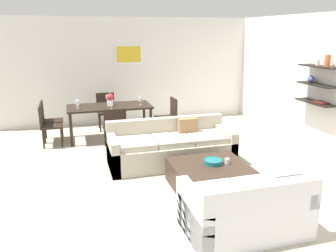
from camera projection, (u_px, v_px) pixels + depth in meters
The scene contains 20 objects.
ground_plane at pixel (179, 169), 5.97m from camera, with size 18.00×18.00×0.00m, color #BCB29E.
back_wall_unit at pixel (149, 70), 8.95m from camera, with size 8.40×0.09×2.70m.
right_wall_shelf_unit at pixel (311, 82), 6.95m from camera, with size 0.34×8.20×2.70m.
sofa_beige at pixel (171, 148), 6.18m from camera, with size 2.25×0.90×0.78m.
loveseat_white at pixel (245, 209), 4.04m from camera, with size 1.42×0.90×0.78m.
coffee_table at pixel (210, 176), 5.22m from camera, with size 1.14×1.03×0.38m.
decorative_bowl at pixel (213, 161), 5.20m from camera, with size 0.30×0.30×0.07m.
candle_jar at pixel (227, 161), 5.19m from camera, with size 0.07×0.07×0.09m, color silver.
dining_table at pixel (110, 109), 7.54m from camera, with size 1.84×0.85×0.75m.
dining_chair_left_near at pixel (47, 123), 7.06m from camera, with size 0.44×0.44×0.88m.
dining_chair_head at pixel (106, 109), 8.36m from camera, with size 0.44×0.44×0.88m.
dining_chair_left_far at pixel (48, 118), 7.41m from camera, with size 0.44×0.44×0.88m.
dining_chair_right_near at pixel (169, 114), 7.76m from camera, with size 0.44×0.44×0.88m.
dining_chair_foot at pixel (115, 126), 6.82m from camera, with size 0.44×0.44×0.88m.
wine_glass_foot at pixel (111, 104), 7.16m from camera, with size 0.07×0.07×0.16m.
wine_glass_right_near at pixel (140, 99), 7.57m from camera, with size 0.08×0.08×0.18m.
wine_glass_left_near at pixel (78, 103), 7.21m from camera, with size 0.07×0.07×0.17m.
wine_glass_left_far at pixel (77, 102), 7.41m from camera, with size 0.06×0.06×0.15m.
wine_glass_head at pixel (107, 97), 7.82m from camera, with size 0.08×0.08×0.18m.
centerpiece_vase at pixel (110, 99), 7.50m from camera, with size 0.16×0.16×0.27m.
Camera 1 is at (-1.71, -5.27, 2.35)m, focal length 36.17 mm.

